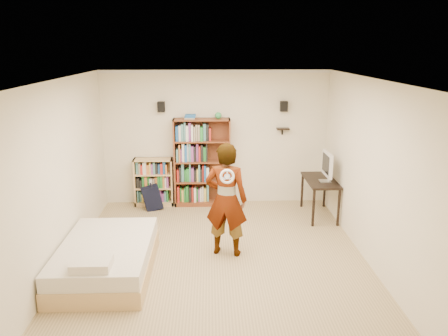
# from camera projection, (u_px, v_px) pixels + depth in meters

# --- Properties ---
(ground) EXTENTS (4.50, 5.00, 0.01)m
(ground) POSITION_uv_depth(u_px,v_px,m) (218.00, 257.00, 6.74)
(ground) COLOR tan
(ground) RESTS_ON ground
(room_shell) EXTENTS (4.52, 5.02, 2.71)m
(room_shell) POSITION_uv_depth(u_px,v_px,m) (218.00, 146.00, 6.27)
(room_shell) COLOR beige
(room_shell) RESTS_ON ground
(crown_molding) EXTENTS (4.50, 5.00, 0.06)m
(crown_molding) POSITION_uv_depth(u_px,v_px,m) (217.00, 81.00, 6.02)
(crown_molding) COLOR silver
(crown_molding) RESTS_ON room_shell
(speaker_left) EXTENTS (0.14, 0.12, 0.20)m
(speaker_left) POSITION_uv_depth(u_px,v_px,m) (161.00, 107.00, 8.48)
(speaker_left) COLOR black
(speaker_left) RESTS_ON room_shell
(speaker_right) EXTENTS (0.14, 0.12, 0.20)m
(speaker_right) POSITION_uv_depth(u_px,v_px,m) (284.00, 106.00, 8.56)
(speaker_right) COLOR black
(speaker_right) RESTS_ON room_shell
(wall_shelf) EXTENTS (0.25, 0.16, 0.02)m
(wall_shelf) POSITION_uv_depth(u_px,v_px,m) (283.00, 129.00, 8.69)
(wall_shelf) COLOR black
(wall_shelf) RESTS_ON room_shell
(tall_bookshelf) EXTENTS (1.12, 0.33, 1.77)m
(tall_bookshelf) POSITION_uv_depth(u_px,v_px,m) (202.00, 163.00, 8.74)
(tall_bookshelf) COLOR brown
(tall_bookshelf) RESTS_ON ground
(low_bookshelf) EXTENTS (0.77, 0.29, 0.97)m
(low_bookshelf) POSITION_uv_depth(u_px,v_px,m) (154.00, 182.00, 8.84)
(low_bookshelf) COLOR #D6BA73
(low_bookshelf) RESTS_ON ground
(computer_desk) EXTENTS (0.53, 1.07, 0.73)m
(computer_desk) POSITION_uv_depth(u_px,v_px,m) (319.00, 198.00, 8.28)
(computer_desk) COLOR black
(computer_desk) RESTS_ON ground
(imac) EXTENTS (0.18, 0.56, 0.55)m
(imac) POSITION_uv_depth(u_px,v_px,m) (326.00, 167.00, 7.98)
(imac) COLOR silver
(imac) RESTS_ON computer_desk
(daybed) EXTENTS (1.26, 1.94, 0.57)m
(daybed) POSITION_uv_depth(u_px,v_px,m) (106.00, 254.00, 6.21)
(daybed) COLOR beige
(daybed) RESTS_ON ground
(person) EXTENTS (0.73, 0.57, 1.78)m
(person) POSITION_uv_depth(u_px,v_px,m) (226.00, 200.00, 6.63)
(person) COLOR black
(person) RESTS_ON ground
(wii_wheel) EXTENTS (0.21, 0.08, 0.22)m
(wii_wheel) POSITION_uv_depth(u_px,v_px,m) (227.00, 177.00, 6.18)
(wii_wheel) COLOR silver
(wii_wheel) RESTS_ON person
(navy_bag) EXTENTS (0.43, 0.33, 0.51)m
(navy_bag) POSITION_uv_depth(u_px,v_px,m) (152.00, 198.00, 8.62)
(navy_bag) COLOR black
(navy_bag) RESTS_ON ground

